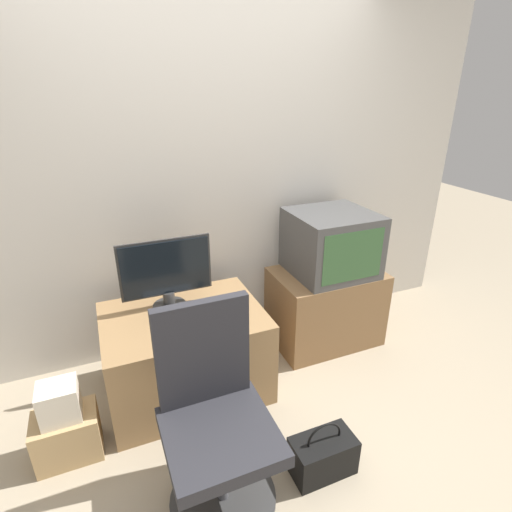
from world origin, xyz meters
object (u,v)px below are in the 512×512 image
office_chair (216,424)px  mouse (220,314)px  main_monitor (166,273)px  crt_tv (331,243)px  keyboard (181,321)px  cardboard_box_lower (68,436)px  handbag (323,455)px

office_chair → mouse: bearing=70.1°
main_monitor → office_chair: size_ratio=0.56×
main_monitor → crt_tv: bearing=1.2°
mouse → crt_tv: (0.94, 0.26, 0.23)m
main_monitor → keyboard: (0.03, -0.20, -0.23)m
crt_tv → office_chair: size_ratio=0.57×
main_monitor → keyboard: size_ratio=1.70×
keyboard → cardboard_box_lower: 0.85m
handbag → office_chair: bearing=168.1°
crt_tv → handbag: crt_tv is taller
keyboard → crt_tv: (1.18, 0.23, 0.24)m
keyboard → office_chair: bearing=-90.7°
office_chair → handbag: bearing=-11.9°
crt_tv → office_chair: crt_tv is taller
mouse → office_chair: bearing=-109.9°
main_monitor → office_chair: bearing=-88.9°
main_monitor → mouse: 0.41m
cardboard_box_lower → office_chair: bearing=-36.5°
main_monitor → keyboard: main_monitor is taller
mouse → handbag: mouse is taller
mouse → office_chair: (-0.24, -0.67, -0.16)m
main_monitor → office_chair: (0.02, -0.90, -0.38)m
main_monitor → office_chair: main_monitor is taller
crt_tv → handbag: (-0.65, -1.04, -0.71)m
keyboard → office_chair: size_ratio=0.33×
keyboard → mouse: size_ratio=6.33×
main_monitor → handbag: main_monitor is taller
cardboard_box_lower → keyboard: bearing=15.4°
keyboard → main_monitor: bearing=97.4°
cardboard_box_lower → main_monitor: bearing=30.4°
main_monitor → cardboard_box_lower: 1.03m
main_monitor → crt_tv: crt_tv is taller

